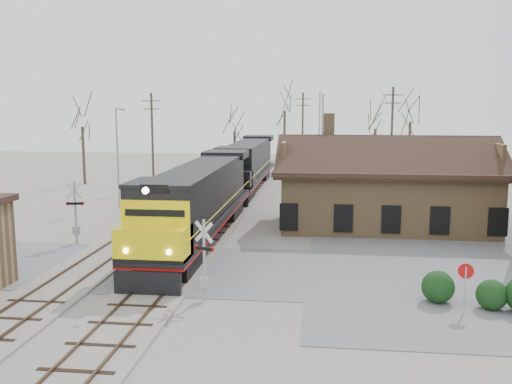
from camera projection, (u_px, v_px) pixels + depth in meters
ground at (174, 268)px, 29.91m from camera, size 140.00×140.00×0.00m
road at (174, 268)px, 29.91m from camera, size 60.00×9.00×0.03m
parking_lot at (508, 259)px, 31.69m from camera, size 22.00×26.00×0.03m
track_main at (224, 213)px, 44.62m from camera, size 3.40×90.00×0.24m
track_siding at (168, 212)px, 45.15m from camera, size 3.40×90.00×0.24m
depot at (385, 193)px, 39.89m from camera, size 15.20×9.31×7.90m
locomotive_lead at (198, 202)px, 35.23m from camera, size 3.29×22.04×4.90m
locomotive_trailing at (247, 164)px, 57.12m from camera, size 3.29×22.04×4.64m
crossbuck_near at (204, 262)px, 24.79m from camera, size 0.98×0.47×3.61m
crossbuck_far at (76, 215)px, 34.77m from camera, size 1.12×0.29×3.92m
do_not_enter_sign at (465, 279)px, 23.17m from camera, size 0.63×0.19×2.14m
hedge_a at (438, 287)px, 24.64m from camera, size 1.41×1.41×1.41m
hedge_b at (492, 295)px, 23.79m from camera, size 1.29×1.29×1.29m
streetlight_a at (118, 152)px, 46.96m from camera, size 0.25×2.04×8.25m
streetlight_b at (322, 140)px, 51.84m from camera, size 0.25×2.04×9.48m
streetlight_c at (319, 132)px, 63.08m from camera, size 0.25×2.04×9.86m
utility_pole_a at (152, 139)px, 57.90m from camera, size 2.00×0.24×9.67m
utility_pole_b at (303, 130)px, 73.03m from camera, size 2.00×0.24×10.01m
utility_pole_c at (392, 136)px, 57.90m from camera, size 2.00×0.24×10.26m
tree_a at (82, 117)px, 60.36m from camera, size 4.12×4.12×10.10m
tree_b at (234, 124)px, 68.75m from camera, size 3.55×3.55×8.70m
tree_c at (285, 101)px, 73.00m from camera, size 5.12×5.12×12.54m
tree_d at (376, 121)px, 66.57m from camera, size 3.81×3.81×9.34m
tree_e at (411, 112)px, 64.16m from camera, size 4.38×4.38×10.73m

